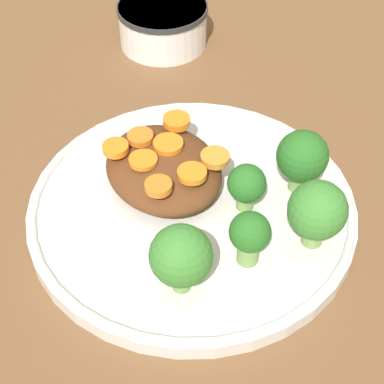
% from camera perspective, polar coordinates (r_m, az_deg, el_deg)
% --- Properties ---
extents(ground_plane, '(4.00, 4.00, 0.00)m').
position_cam_1_polar(ground_plane, '(0.57, 0.00, -2.09)').
color(ground_plane, brown).
extents(plate, '(0.28, 0.28, 0.02)m').
position_cam_1_polar(plate, '(0.56, 0.00, -1.43)').
color(plate, silver).
rests_on(plate, ground_plane).
extents(dip_bowl, '(0.10, 0.10, 0.05)m').
position_cam_1_polar(dip_bowl, '(0.77, -2.61, 14.85)').
color(dip_bowl, white).
rests_on(dip_bowl, ground_plane).
extents(stew_mound, '(0.12, 0.10, 0.03)m').
position_cam_1_polar(stew_mound, '(0.56, -2.55, 2.10)').
color(stew_mound, '#5B3319').
rests_on(stew_mound, plate).
extents(broccoli_floret_0, '(0.05, 0.05, 0.06)m').
position_cam_1_polar(broccoli_floret_0, '(0.51, 11.09, -1.70)').
color(broccoli_floret_0, '#759E51').
rests_on(broccoli_floret_0, plate).
extents(broccoli_floret_1, '(0.05, 0.05, 0.06)m').
position_cam_1_polar(broccoli_floret_1, '(0.47, -0.99, -5.77)').
color(broccoli_floret_1, '#759E51').
rests_on(broccoli_floret_1, plate).
extents(broccoli_floret_2, '(0.03, 0.03, 0.05)m').
position_cam_1_polar(broccoli_floret_2, '(0.49, 5.14, -3.84)').
color(broccoli_floret_2, '#759E51').
rests_on(broccoli_floret_2, plate).
extents(broccoli_floret_3, '(0.03, 0.03, 0.05)m').
position_cam_1_polar(broccoli_floret_3, '(0.54, 4.87, 0.63)').
color(broccoli_floret_3, '#7FA85B').
rests_on(broccoli_floret_3, plate).
extents(broccoli_floret_4, '(0.05, 0.05, 0.06)m').
position_cam_1_polar(broccoli_floret_4, '(0.55, 9.78, 3.04)').
color(broccoli_floret_4, '#759E51').
rests_on(broccoli_floret_4, plate).
extents(carrot_slice_0, '(0.03, 0.03, 0.00)m').
position_cam_1_polar(carrot_slice_0, '(0.56, -1.94, 4.35)').
color(carrot_slice_0, orange).
rests_on(carrot_slice_0, stew_mound).
extents(carrot_slice_1, '(0.02, 0.02, 0.01)m').
position_cam_1_polar(carrot_slice_1, '(0.52, -3.23, 0.84)').
color(carrot_slice_1, orange).
rests_on(carrot_slice_1, stew_mound).
extents(carrot_slice_2, '(0.02, 0.02, 0.01)m').
position_cam_1_polar(carrot_slice_2, '(0.56, -6.81, 3.91)').
color(carrot_slice_2, orange).
rests_on(carrot_slice_2, stew_mound).
extents(carrot_slice_3, '(0.02, 0.02, 0.01)m').
position_cam_1_polar(carrot_slice_3, '(0.54, 2.06, 3.07)').
color(carrot_slice_3, orange).
rests_on(carrot_slice_3, stew_mound).
extents(carrot_slice_4, '(0.02, 0.02, 0.01)m').
position_cam_1_polar(carrot_slice_4, '(0.58, -1.38, 6.33)').
color(carrot_slice_4, orange).
rests_on(carrot_slice_4, stew_mound).
extents(carrot_slice_5, '(0.02, 0.02, 0.01)m').
position_cam_1_polar(carrot_slice_5, '(0.56, -4.61, 4.90)').
color(carrot_slice_5, orange).
rests_on(carrot_slice_5, stew_mound).
extents(carrot_slice_6, '(0.02, 0.02, 0.00)m').
position_cam_1_polar(carrot_slice_6, '(0.54, -4.36, 2.85)').
color(carrot_slice_6, orange).
rests_on(carrot_slice_6, stew_mound).
extents(carrot_slice_7, '(0.02, 0.02, 0.01)m').
position_cam_1_polar(carrot_slice_7, '(0.53, -0.09, 1.41)').
color(carrot_slice_7, orange).
rests_on(carrot_slice_7, stew_mound).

